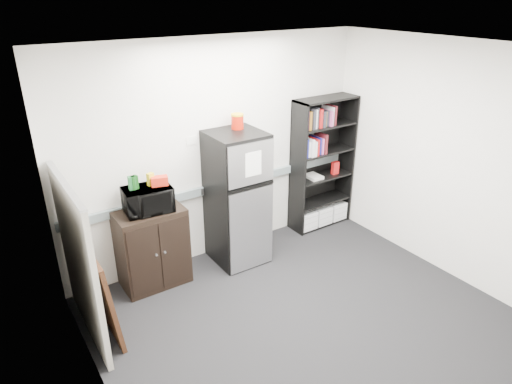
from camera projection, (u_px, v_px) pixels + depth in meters
floor at (305, 320)px, 4.75m from camera, size 4.00×4.00×0.00m
wall_back at (218, 151)px, 5.53m from camera, size 4.00×0.02×2.70m
wall_right at (446, 161)px, 5.21m from camera, size 0.02×3.50×2.70m
wall_left at (92, 271)px, 3.19m from camera, size 0.02×3.50×2.70m
ceiling at (320, 51)px, 3.65m from camera, size 4.00×3.50×0.02m
electrical_raceway at (221, 186)px, 5.69m from camera, size 3.92×0.05×0.10m
wall_note at (192, 141)px, 5.27m from camera, size 0.14×0.00×0.10m
bookshelf at (322, 165)px, 6.34m from camera, size 0.90×0.34×1.85m
cubicle_partition at (79, 262)px, 4.28m from camera, size 0.06×1.30×1.62m
cabinet at (152, 247)px, 5.18m from camera, size 0.75×0.50×0.93m
microwave at (148, 200)px, 4.92m from camera, size 0.53×0.39×0.28m
snack_box_a at (132, 183)px, 4.79m from camera, size 0.07×0.05×0.15m
snack_box_b at (134, 182)px, 4.80m from camera, size 0.08×0.07×0.15m
snack_box_c at (151, 179)px, 4.89m from camera, size 0.08×0.07×0.14m
snack_bag at (159, 181)px, 4.90m from camera, size 0.20×0.15×0.10m
refrigerator at (237, 199)px, 5.52m from camera, size 0.63×0.65×1.66m
coffee_can at (237, 120)px, 5.29m from camera, size 0.15×0.15×0.20m
framed_poster at (102, 293)px, 4.38m from camera, size 0.14×0.75×0.96m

